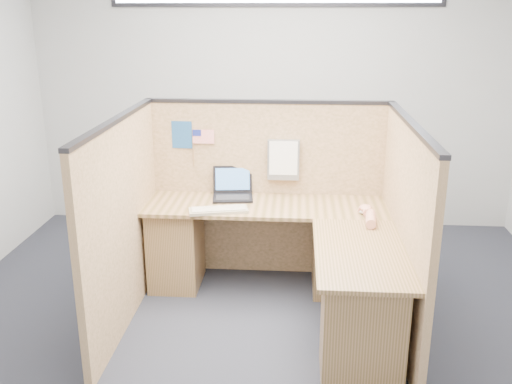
# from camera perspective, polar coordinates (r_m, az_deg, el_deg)

# --- Properties ---
(floor) EXTENTS (5.00, 5.00, 0.00)m
(floor) POSITION_cam_1_polar(r_m,az_deg,el_deg) (4.31, 0.37, -13.45)
(floor) COLOR black
(floor) RESTS_ON ground
(wall_back) EXTENTS (5.00, 0.00, 5.00)m
(wall_back) POSITION_cam_1_polar(r_m,az_deg,el_deg) (5.99, 1.87, 9.76)
(wall_back) COLOR #ABAEB1
(wall_back) RESTS_ON floor
(wall_front) EXTENTS (5.00, 0.00, 5.00)m
(wall_front) POSITION_cam_1_polar(r_m,az_deg,el_deg) (1.67, -4.86, -12.28)
(wall_front) COLOR #ABAEB1
(wall_front) RESTS_ON floor
(cubicle_partitions) EXTENTS (2.06, 1.83, 1.53)m
(cubicle_partitions) POSITION_cam_1_polar(r_m,az_deg,el_deg) (4.37, 0.77, -1.86)
(cubicle_partitions) COLOR brown
(cubicle_partitions) RESTS_ON floor
(l_desk) EXTENTS (1.95, 1.75, 0.73)m
(l_desk) POSITION_cam_1_polar(r_m,az_deg,el_deg) (4.37, 3.06, -7.17)
(l_desk) COLOR brown
(l_desk) RESTS_ON floor
(laptop) EXTENTS (0.36, 0.35, 0.24)m
(laptop) POSITION_cam_1_polar(r_m,az_deg,el_deg) (4.80, -2.26, 0.22)
(laptop) COLOR black
(laptop) RESTS_ON l_desk
(keyboard) EXTENTS (0.48, 0.26, 0.03)m
(keyboard) POSITION_cam_1_polar(r_m,az_deg,el_deg) (4.45, -3.78, -1.81)
(keyboard) COLOR gray
(keyboard) RESTS_ON l_desk
(mouse) EXTENTS (0.11, 0.07, 0.05)m
(mouse) POSITION_cam_1_polar(r_m,az_deg,el_deg) (4.48, 10.90, -1.89)
(mouse) COLOR silver
(mouse) RESTS_ON l_desk
(hand_forearm) EXTENTS (0.11, 0.39, 0.08)m
(hand_forearm) POSITION_cam_1_polar(r_m,az_deg,el_deg) (4.34, 11.25, -2.32)
(hand_forearm) COLOR tan
(hand_forearm) RESTS_ON l_desk
(blue_poster) EXTENTS (0.17, 0.01, 0.23)m
(blue_poster) POSITION_cam_1_polar(r_m,az_deg,el_deg) (4.85, -7.42, 5.69)
(blue_poster) COLOR navy
(blue_poster) RESTS_ON cubicle_partitions
(american_flag) EXTENTS (0.18, 0.01, 0.32)m
(american_flag) POSITION_cam_1_polar(r_m,az_deg,el_deg) (4.81, -5.52, 5.43)
(american_flag) COLOR olive
(american_flag) RESTS_ON cubicle_partitions
(file_holder) EXTENTS (0.27, 0.05, 0.34)m
(file_holder) POSITION_cam_1_polar(r_m,az_deg,el_deg) (4.77, 2.76, 3.24)
(file_holder) COLOR slate
(file_holder) RESTS_ON cubicle_partitions
(paper_left) EXTENTS (0.24, 0.03, 0.30)m
(paper_left) POSITION_cam_1_polar(r_m,az_deg,el_deg) (4.80, 2.79, 3.31)
(paper_left) COLOR white
(paper_left) RESTS_ON cubicle_partitions
(paper_right) EXTENTS (0.24, 0.01, 0.30)m
(paper_right) POSITION_cam_1_polar(r_m,az_deg,el_deg) (4.80, 2.63, 3.31)
(paper_right) COLOR white
(paper_right) RESTS_ON cubicle_partitions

